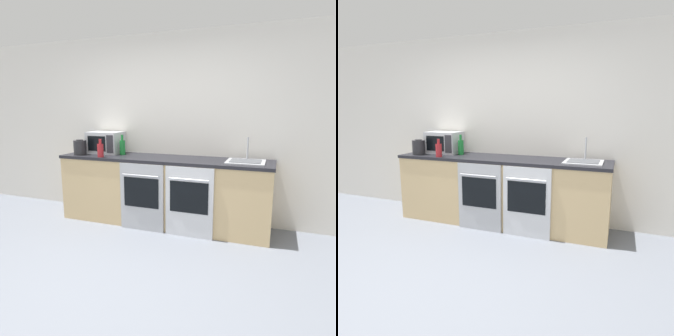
% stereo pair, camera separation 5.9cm
% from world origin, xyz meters
% --- Properties ---
extents(ground_plane, '(16.00, 16.00, 0.00)m').
position_xyz_m(ground_plane, '(0.00, 0.00, 0.00)').
color(ground_plane, slate).
extents(wall_back, '(10.00, 0.06, 2.60)m').
position_xyz_m(wall_back, '(0.00, 2.03, 1.30)').
color(wall_back, silver).
rests_on(wall_back, ground_plane).
extents(counter_back, '(2.88, 0.65, 0.93)m').
position_xyz_m(counter_back, '(0.00, 1.68, 0.46)').
color(counter_back, tan).
rests_on(counter_back, ground_plane).
extents(oven_left, '(0.60, 0.06, 0.88)m').
position_xyz_m(oven_left, '(-0.17, 1.35, 0.45)').
color(oven_left, '#A8AAAF').
rests_on(oven_left, ground_plane).
extents(oven_right, '(0.60, 0.06, 0.88)m').
position_xyz_m(oven_right, '(0.47, 1.35, 0.45)').
color(oven_right, silver).
rests_on(oven_right, ground_plane).
extents(microwave, '(0.48, 0.36, 0.31)m').
position_xyz_m(microwave, '(-0.94, 1.79, 1.08)').
color(microwave, '#B7BABF').
rests_on(microwave, counter_back).
extents(bottle_green, '(0.08, 0.08, 0.28)m').
position_xyz_m(bottle_green, '(-0.63, 1.73, 1.04)').
color(bottle_green, '#19722D').
rests_on(bottle_green, counter_back).
extents(bottle_red, '(0.08, 0.08, 0.24)m').
position_xyz_m(bottle_red, '(-0.81, 1.43, 1.02)').
color(bottle_red, maroon).
rests_on(bottle_red, counter_back).
extents(bottle_blue, '(0.06, 0.06, 0.27)m').
position_xyz_m(bottle_blue, '(-1.26, 1.91, 1.03)').
color(bottle_blue, '#234793').
rests_on(bottle_blue, counter_back).
extents(kettle, '(0.18, 0.18, 0.22)m').
position_xyz_m(kettle, '(-1.20, 1.52, 1.03)').
color(kettle, '#232326').
rests_on(kettle, counter_back).
extents(sink, '(0.46, 0.43, 0.29)m').
position_xyz_m(sink, '(1.09, 1.68, 0.94)').
color(sink, '#A8AAAF').
rests_on(sink, counter_back).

